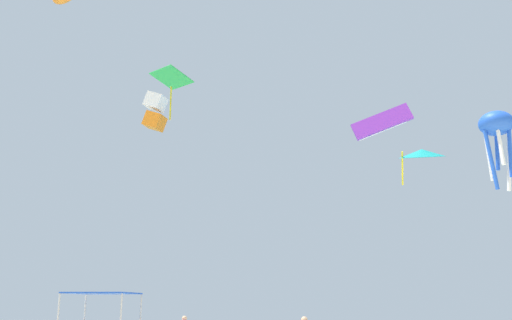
% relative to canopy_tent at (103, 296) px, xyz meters
% --- Properties ---
extents(canopy_tent, '(2.61, 2.98, 2.62)m').
position_rel_canopy_tent_xyz_m(canopy_tent, '(0.00, 0.00, 0.00)').
color(canopy_tent, '#B2B2B7').
rests_on(canopy_tent, ground).
extents(kite_octopus_blue, '(2.10, 2.10, 4.28)m').
position_rel_canopy_tent_xyz_m(kite_octopus_blue, '(18.97, 5.33, 8.77)').
color(kite_octopus_blue, blue).
extents(kite_box_white, '(1.81, 1.56, 3.07)m').
position_rel_canopy_tent_xyz_m(kite_box_white, '(-2.36, 16.17, 13.95)').
color(kite_box_white, white).
extents(kite_delta_teal, '(3.07, 3.11, 2.36)m').
position_rel_canopy_tent_xyz_m(kite_delta_teal, '(15.86, 9.24, 8.45)').
color(kite_delta_teal, teal).
extents(kite_parafoil_purple, '(5.14, 1.06, 3.14)m').
position_rel_canopy_tent_xyz_m(kite_parafoil_purple, '(15.53, 21.05, 14.28)').
color(kite_parafoil_purple, purple).
extents(kite_diamond_green, '(3.96, 3.94, 4.26)m').
position_rel_canopy_tent_xyz_m(kite_diamond_green, '(-2.40, 21.35, 18.68)').
color(kite_diamond_green, green).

